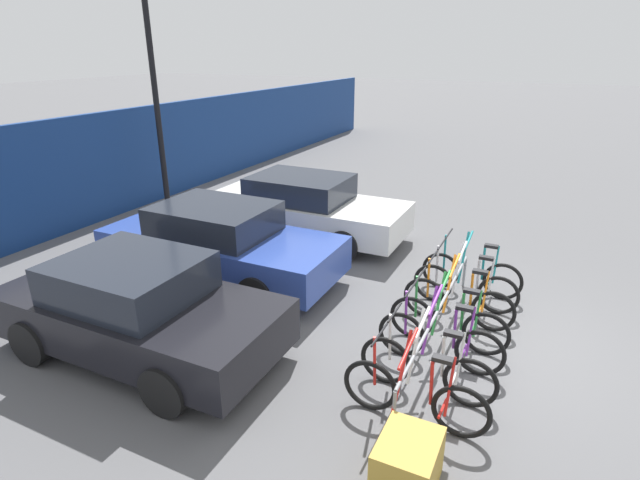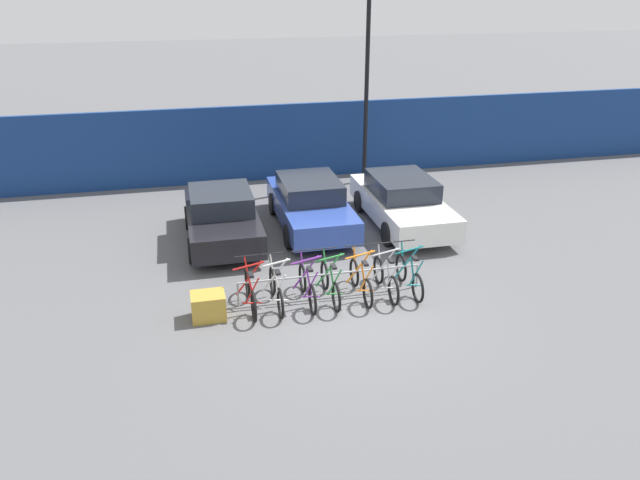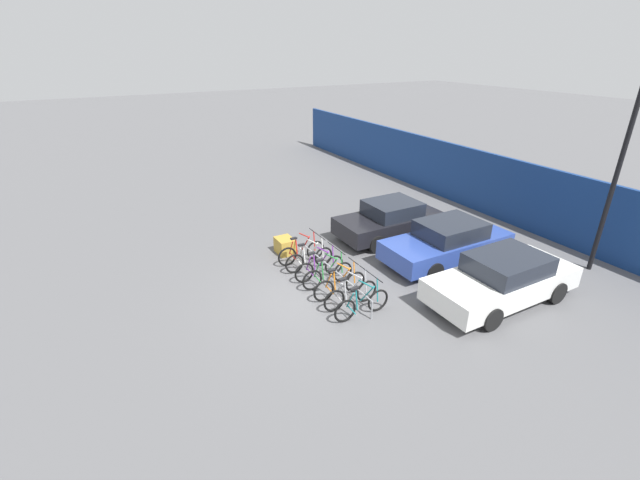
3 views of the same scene
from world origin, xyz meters
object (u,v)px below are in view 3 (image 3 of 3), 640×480
(bicycle_green, at_px, (328,275))
(car_blue, at_px, (447,242))
(bicycle_red, at_px, (302,252))
(bicycle_silver, at_px, (351,294))
(lamp_post, at_px, (621,160))
(bicycle_white, at_px, (309,259))
(cargo_crate, at_px, (285,246))
(car_black, at_px, (390,220))
(bike_rack, at_px, (333,271))
(bicycle_teal, at_px, (362,304))
(car_white, at_px, (503,279))
(bicycle_purple, at_px, (319,267))
(bicycle_orange, at_px, (340,285))

(bicycle_green, relative_size, car_blue, 0.39)
(bicycle_red, height_order, car_blue, car_blue)
(bicycle_silver, xyz_separation_m, lamp_post, (1.91, 7.97, 3.22))
(bicycle_white, relative_size, cargo_crate, 2.44)
(car_black, xyz_separation_m, car_blue, (2.49, 0.46, 0.00))
(car_black, distance_m, cargo_crate, 4.09)
(bike_rack, bearing_deg, cargo_crate, -172.68)
(bicycle_silver, relative_size, car_blue, 0.39)
(bicycle_white, relative_size, car_blue, 0.39)
(bicycle_red, bearing_deg, bicycle_white, 0.37)
(bicycle_teal, height_order, car_white, car_white)
(bicycle_white, distance_m, lamp_post, 9.65)
(car_black, distance_m, car_white, 5.06)
(bicycle_purple, relative_size, bicycle_silver, 1.00)
(bicycle_orange, relative_size, bicycle_silver, 1.00)
(bike_rack, bearing_deg, car_white, 51.09)
(bicycle_red, distance_m, bicycle_white, 0.55)
(car_white, bearing_deg, bicycle_purple, -132.56)
(bicycle_white, bearing_deg, lamp_post, 59.02)
(bicycle_purple, bearing_deg, bicycle_orange, -1.14)
(car_white, distance_m, lamp_post, 5.02)
(bicycle_white, xyz_separation_m, bicycle_orange, (1.89, 0.00, 0.00))
(bicycle_purple, height_order, bicycle_silver, same)
(bike_rack, distance_m, bicycle_white, 1.25)
(car_black, bearing_deg, bicycle_orange, -54.74)
(car_blue, bearing_deg, bicycle_purple, -103.17)
(bicycle_green, bearing_deg, car_blue, 79.98)
(bicycle_purple, xyz_separation_m, car_blue, (1.00, 4.28, 0.31))
(bicycle_red, distance_m, bicycle_green, 1.75)
(bicycle_silver, distance_m, car_blue, 4.36)
(bicycle_purple, bearing_deg, lamp_post, 63.98)
(bike_rack, distance_m, bicycle_purple, 0.58)
(car_white, bearing_deg, cargo_crate, -144.43)
(bicycle_red, distance_m, bicycle_teal, 3.57)
(bicycle_teal, relative_size, car_white, 0.38)
(bicycle_green, xyz_separation_m, bicycle_teal, (1.83, 0.00, 0.00))
(car_black, xyz_separation_m, lamp_post, (5.19, 4.16, 2.91))
(car_white, xyz_separation_m, lamp_post, (0.13, 4.09, 2.90))
(bicycle_silver, relative_size, car_black, 0.43)
(bike_rack, distance_m, car_white, 4.80)
(car_white, xyz_separation_m, cargo_crate, (-5.70, -4.08, -0.42))
(car_blue, bearing_deg, bike_rack, -96.22)
(bicycle_purple, distance_m, car_blue, 4.40)
(bicycle_white, distance_m, bicycle_green, 1.19)
(car_black, distance_m, lamp_post, 7.26)
(car_blue, bearing_deg, car_black, -169.56)
(car_black, height_order, car_white, same)
(bicycle_white, bearing_deg, car_black, 99.79)
(bicycle_orange, bearing_deg, car_white, 56.63)
(bicycle_white, relative_size, bicycle_green, 1.00)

